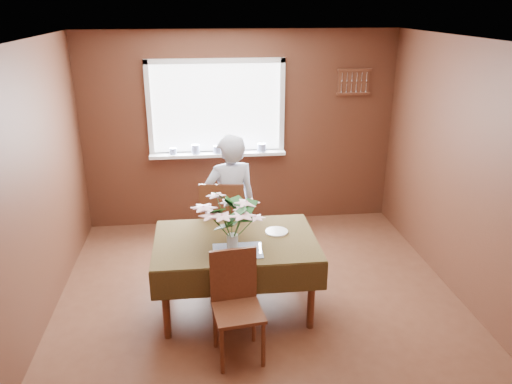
{
  "coord_description": "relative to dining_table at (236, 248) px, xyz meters",
  "views": [
    {
      "loc": [
        -0.54,
        -3.99,
        2.8
      ],
      "look_at": [
        0.0,
        0.55,
        1.05
      ],
      "focal_mm": 35.0,
      "sensor_mm": 36.0,
      "label": 1
    }
  ],
  "objects": [
    {
      "name": "floor",
      "position": [
        0.24,
        -0.17,
        -0.64
      ],
      "size": [
        4.5,
        4.5,
        0.0
      ],
      "primitive_type": "plane",
      "color": "#552D1D",
      "rests_on": "ground"
    },
    {
      "name": "ceiling",
      "position": [
        0.24,
        -0.17,
        1.86
      ],
      "size": [
        4.5,
        4.5,
        0.0
      ],
      "primitive_type": "plane",
      "rotation": [
        3.14,
        0.0,
        0.0
      ],
      "color": "white",
      "rests_on": "wall_back"
    },
    {
      "name": "wall_back",
      "position": [
        0.24,
        2.08,
        0.61
      ],
      "size": [
        4.0,
        0.0,
        4.0
      ],
      "primitive_type": "plane",
      "rotation": [
        1.57,
        0.0,
        0.0
      ],
      "color": "brown",
      "rests_on": "floor"
    },
    {
      "name": "wall_front",
      "position": [
        0.24,
        -2.42,
        0.61
      ],
      "size": [
        4.0,
        0.0,
        4.0
      ],
      "primitive_type": "plane",
      "rotation": [
        -1.57,
        0.0,
        0.0
      ],
      "color": "brown",
      "rests_on": "floor"
    },
    {
      "name": "wall_left",
      "position": [
        -1.76,
        -0.17,
        0.61
      ],
      "size": [
        0.0,
        4.5,
        4.5
      ],
      "primitive_type": "plane",
      "rotation": [
        1.57,
        0.0,
        1.57
      ],
      "color": "brown",
      "rests_on": "floor"
    },
    {
      "name": "wall_right",
      "position": [
        2.24,
        -0.17,
        0.61
      ],
      "size": [
        0.0,
        4.5,
        4.5
      ],
      "primitive_type": "plane",
      "rotation": [
        1.57,
        0.0,
        -1.57
      ],
      "color": "brown",
      "rests_on": "floor"
    },
    {
      "name": "window_assembly",
      "position": [
        -0.06,
        2.03,
        0.71
      ],
      "size": [
        1.72,
        0.2,
        1.22
      ],
      "color": "white",
      "rests_on": "wall_back"
    },
    {
      "name": "spoon_rack",
      "position": [
        1.69,
        2.05,
        1.21
      ],
      "size": [
        0.44,
        0.05,
        0.33
      ],
      "color": "brown",
      "rests_on": "wall_back"
    },
    {
      "name": "dining_table",
      "position": [
        0.0,
        0.0,
        0.0
      ],
      "size": [
        1.52,
        1.04,
        0.74
      ],
      "rotation": [
        0.0,
        0.0,
        -0.0
      ],
      "color": "brown",
      "rests_on": "floor"
    },
    {
      "name": "chair_far",
      "position": [
        -0.08,
        0.7,
        -0.07
      ],
      "size": [
        0.52,
        0.52,
        1.07
      ],
      "rotation": [
        0.0,
        0.0,
        3.0
      ],
      "color": "brown",
      "rests_on": "floor"
    },
    {
      "name": "chair_near",
      "position": [
        -0.05,
        -0.65,
        -0.14
      ],
      "size": [
        0.44,
        0.44,
        0.92
      ],
      "rotation": [
        0.0,
        0.0,
        0.12
      ],
      "color": "brown",
      "rests_on": "floor"
    },
    {
      "name": "seated_woman",
      "position": [
        0.0,
        0.7,
        0.14
      ],
      "size": [
        0.64,
        0.5,
        1.56
      ],
      "primitive_type": "imported",
      "rotation": [
        0.0,
        0.0,
        3.38
      ],
      "color": "white",
      "rests_on": "floor"
    },
    {
      "name": "flower_bouquet",
      "position": [
        -0.04,
        -0.16,
        0.38
      ],
      "size": [
        0.52,
        0.52,
        0.44
      ],
      "rotation": [
        0.0,
        0.0,
        0.37
      ],
      "color": "white",
      "rests_on": "dining_table"
    },
    {
      "name": "side_plate",
      "position": [
        0.4,
        0.11,
        0.09
      ],
      "size": [
        0.27,
        0.27,
        0.01
      ],
      "primitive_type": "cylinder",
      "rotation": [
        0.0,
        0.0,
        0.31
      ],
      "color": "white",
      "rests_on": "dining_table"
    },
    {
      "name": "table_knife",
      "position": [
        0.2,
        -0.22,
        0.1
      ],
      "size": [
        0.04,
        0.22,
        0.0
      ],
      "primitive_type": "cube",
      "rotation": [
        0.0,
        0.0,
        -0.09
      ],
      "color": "silver",
      "rests_on": "dining_table"
    }
  ]
}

